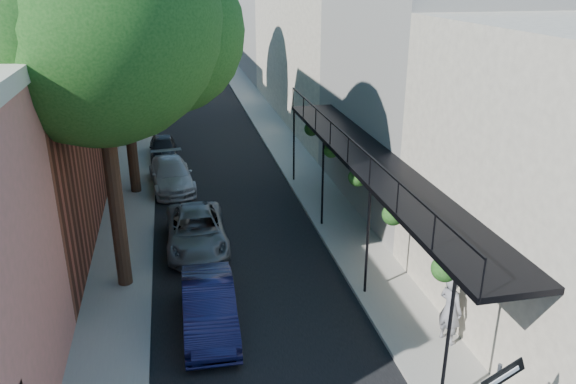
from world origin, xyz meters
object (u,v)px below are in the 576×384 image
oak_near (112,21)px  parked_car_b (209,307)px  parked_car_d (171,174)px  parked_car_c (196,231)px  oak_mid (129,27)px  parked_car_e (163,147)px  pedestrian (450,309)px

oak_near → parked_car_b: oak_near is taller
parked_car_b → parked_car_d: 11.18m
oak_near → parked_car_c: size_ratio=2.55×
oak_mid → parked_car_b: 12.86m
parked_car_b → parked_car_e: size_ratio=1.18×
oak_near → parked_car_d: 10.97m
oak_mid → parked_car_e: size_ratio=3.00×
pedestrian → parked_car_b: bearing=50.6°
oak_mid → parked_car_d: 6.54m
oak_mid → parked_car_d: bearing=8.9°
oak_near → parked_car_d: oak_near is taller
parked_car_b → pedestrian: bearing=-17.4°
parked_car_c → pedestrian: (6.07, -7.01, 0.45)m
oak_near → pedestrian: oak_near is taller
oak_mid → parked_car_c: 8.99m
oak_mid → parked_car_e: 8.03m
parked_car_b → parked_car_e: bearing=95.5°
parked_car_d → pedestrian: bearing=-68.3°
parked_car_b → oak_mid: bearing=101.5°
parked_car_e → parked_car_d: bearing=-86.9°
oak_mid → parked_car_b: bearing=-79.6°
parked_car_b → parked_car_c: 5.01m
parked_car_d → parked_car_c: bearing=-88.6°
oak_near → parked_car_b: size_ratio=2.85×
parked_car_b → parked_car_c: (-0.07, 5.00, -0.04)m
oak_mid → parked_car_b: (2.02, -10.97, -6.40)m
oak_near → parked_car_c: (1.90, 2.01, -7.26)m
parked_car_d → parked_car_e: (-0.36, 4.49, -0.05)m
parked_car_c → parked_car_d: (-0.77, 6.15, 0.00)m
oak_near → oak_mid: (-0.05, 7.97, -0.82)m
parked_car_c → parked_car_e: (-1.13, 10.64, -0.04)m
oak_near → parked_car_e: bearing=86.5°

